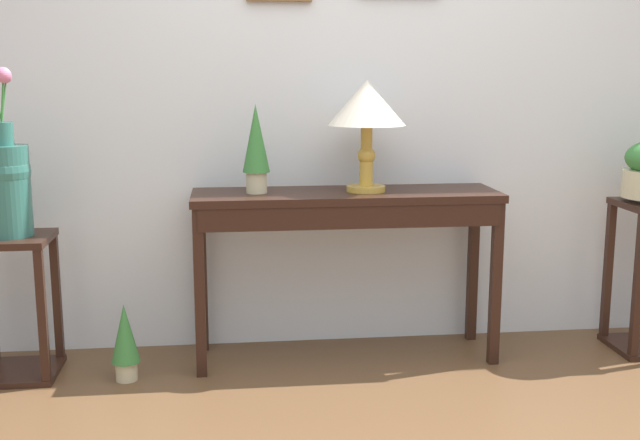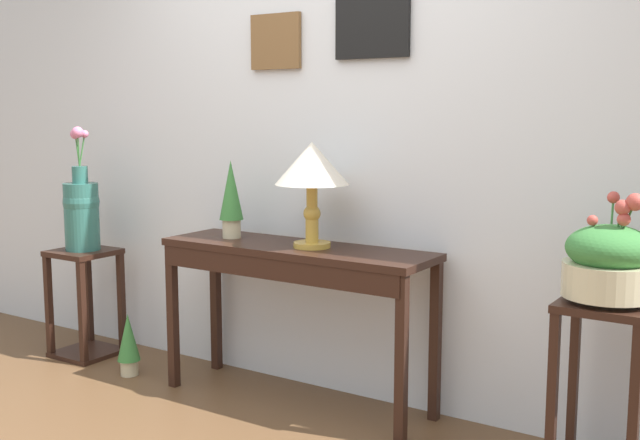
# 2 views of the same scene
# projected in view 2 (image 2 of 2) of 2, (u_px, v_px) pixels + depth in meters

# --- Properties ---
(back_wall_with_art) EXTENTS (9.00, 0.13, 2.80)m
(back_wall_with_art) POSITION_uv_depth(u_px,v_px,m) (338.00, 117.00, 3.86)
(back_wall_with_art) COLOR silver
(back_wall_with_art) RESTS_ON ground
(console_table) EXTENTS (1.39, 0.40, 0.79)m
(console_table) POSITION_uv_depth(u_px,v_px,m) (293.00, 268.00, 3.73)
(console_table) COLOR black
(console_table) RESTS_ON ground
(table_lamp) EXTENTS (0.35, 0.35, 0.50)m
(table_lamp) POSITION_uv_depth(u_px,v_px,m) (312.00, 168.00, 3.63)
(table_lamp) COLOR gold
(table_lamp) RESTS_ON console_table
(potted_plant_on_console) EXTENTS (0.12, 0.12, 0.40)m
(potted_plant_on_console) POSITION_uv_depth(u_px,v_px,m) (231.00, 196.00, 3.93)
(potted_plant_on_console) COLOR beige
(potted_plant_on_console) RESTS_ON console_table
(pedestal_stand_left) EXTENTS (0.33, 0.33, 0.63)m
(pedestal_stand_left) POSITION_uv_depth(u_px,v_px,m) (86.00, 303.00, 4.54)
(pedestal_stand_left) COLOR black
(pedestal_stand_left) RESTS_ON ground
(flower_vase_tall_left) EXTENTS (0.21, 0.21, 0.71)m
(flower_vase_tall_left) POSITION_uv_depth(u_px,v_px,m) (81.00, 208.00, 4.46)
(flower_vase_tall_left) COLOR #2D665B
(flower_vase_tall_left) RESTS_ON pedestal_stand_left
(pedestal_stand_right) EXTENTS (0.33, 0.33, 0.73)m
(pedestal_stand_right) POSITION_uv_depth(u_px,v_px,m) (602.00, 395.00, 2.94)
(pedestal_stand_right) COLOR black
(pedestal_stand_right) RESTS_ON ground
(planter_bowl_wide_right) EXTENTS (0.33, 0.33, 0.41)m
(planter_bowl_wide_right) POSITION_uv_depth(u_px,v_px,m) (609.00, 262.00, 2.87)
(planter_bowl_wide_right) COLOR beige
(planter_bowl_wide_right) RESTS_ON pedestal_stand_right
(potted_plant_floor) EXTENTS (0.12, 0.12, 0.35)m
(potted_plant_floor) POSITION_uv_depth(u_px,v_px,m) (128.00, 342.00, 4.20)
(potted_plant_floor) COLOR beige
(potted_plant_floor) RESTS_ON ground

